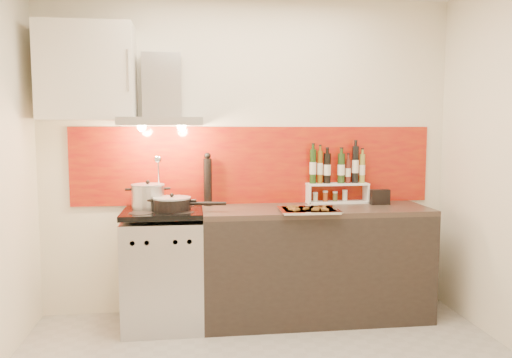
{
  "coord_description": "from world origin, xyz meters",
  "views": [
    {
      "loc": [
        -0.47,
        -2.73,
        1.53
      ],
      "look_at": [
        0.0,
        0.95,
        1.15
      ],
      "focal_mm": 35.0,
      "sensor_mm": 36.0,
      "label": 1
    }
  ],
  "objects": [
    {
      "name": "baking_tray",
      "position": [
        0.39,
        0.9,
        0.92
      ],
      "size": [
        0.46,
        0.36,
        0.03
      ],
      "color": "silver",
      "rests_on": "counter"
    },
    {
      "name": "saute_pan",
      "position": [
        -0.62,
        1.04,
        0.96
      ],
      "size": [
        0.55,
        0.29,
        0.13
      ],
      "color": "black",
      "rests_on": "range_stove"
    },
    {
      "name": "step_shelf",
      "position": [
        0.73,
        1.31,
        1.11
      ],
      "size": [
        0.52,
        0.14,
        0.48
      ],
      "color": "white",
      "rests_on": "counter"
    },
    {
      "name": "range_hood",
      "position": [
        -0.7,
        1.24,
        1.74
      ],
      "size": [
        0.62,
        0.5,
        0.61
      ],
      "color": "#B7B7BA",
      "rests_on": "back_wall"
    },
    {
      "name": "counter",
      "position": [
        0.5,
        1.1,
        0.45
      ],
      "size": [
        1.8,
        0.6,
        0.9
      ],
      "color": "black",
      "rests_on": "ground"
    },
    {
      "name": "range_stove",
      "position": [
        -0.7,
        1.1,
        0.44
      ],
      "size": [
        0.6,
        0.6,
        0.91
      ],
      "color": "#B7B7BA",
      "rests_on": "ground"
    },
    {
      "name": "stock_pot",
      "position": [
        -0.82,
        1.19,
        1.0
      ],
      "size": [
        0.26,
        0.26,
        0.22
      ],
      "color": "#B7B7BA",
      "rests_on": "range_stove"
    },
    {
      "name": "caddy_box",
      "position": [
        1.06,
        1.18,
        0.96
      ],
      "size": [
        0.16,
        0.07,
        0.13
      ],
      "primitive_type": "cube",
      "rotation": [
        0.0,
        0.0,
        -0.04
      ],
      "color": "black",
      "rests_on": "counter"
    },
    {
      "name": "pepper_mill",
      "position": [
        -0.35,
        1.31,
        1.11
      ],
      "size": [
        0.07,
        0.07,
        0.43
      ],
      "color": "black",
      "rests_on": "counter"
    },
    {
      "name": "utensil_jar",
      "position": [
        -0.74,
        1.19,
        1.03
      ],
      "size": [
        0.09,
        0.13,
        0.42
      ],
      "color": "silver",
      "rests_on": "range_stove"
    },
    {
      "name": "upper_cabinet",
      "position": [
        -1.25,
        1.22,
        1.95
      ],
      "size": [
        0.7,
        0.35,
        0.72
      ],
      "primitive_type": "cube",
      "color": "silver",
      "rests_on": "back_wall"
    },
    {
      "name": "back_wall",
      "position": [
        0.0,
        1.4,
        1.3
      ],
      "size": [
        3.4,
        0.02,
        2.6
      ],
      "primitive_type": "cube",
      "color": "silver",
      "rests_on": "ground"
    },
    {
      "name": "backsplash",
      "position": [
        0.05,
        1.39,
        1.22
      ],
      "size": [
        3.0,
        0.02,
        0.64
      ],
      "primitive_type": "cube",
      "color": "maroon",
      "rests_on": "back_wall"
    }
  ]
}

